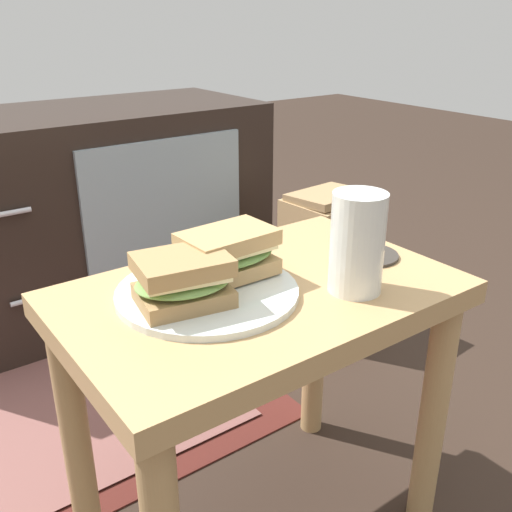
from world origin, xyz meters
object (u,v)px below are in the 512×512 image
sandwich_front (183,280)px  sandwich_back (228,253)px  tv_cabinet (93,213)px  coaster (368,255)px  paper_bag (325,263)px  beer_glass (357,245)px  plate (207,292)px

sandwich_front → sandwich_back: sandwich_back is taller
tv_cabinet → coaster: tv_cabinet is taller
sandwich_back → paper_bag: size_ratio=0.36×
tv_cabinet → paper_bag: 0.67m
sandwich_front → beer_glass: 0.24m
sandwich_back → beer_glass: bearing=-43.6°
sandwich_front → paper_bag: sandwich_front is taller
paper_bag → sandwich_back: bearing=-144.6°
beer_glass → coaster: size_ratio=1.45×
sandwich_front → paper_bag: size_ratio=0.36×
plate → beer_glass: size_ratio=1.78×
tv_cabinet → sandwich_front: size_ratio=6.79×
plate → sandwich_front: bearing=-160.1°
beer_glass → tv_cabinet: bearing=89.5°
beer_glass → coaster: (0.10, 0.07, -0.07)m
sandwich_back → paper_bag: sandwich_back is taller
tv_cabinet → beer_glass: bearing=-90.5°
sandwich_back → coaster: size_ratio=1.46×
plate → sandwich_back: 0.06m
plate → sandwich_back: (0.05, 0.02, 0.04)m
beer_glass → paper_bag: size_ratio=0.36×
plate → beer_glass: 0.22m
coaster → paper_bag: size_ratio=0.25×
plate → tv_cabinet: bearing=78.7°
sandwich_front → paper_bag: (0.68, 0.45, -0.31)m
tv_cabinet → plate: 0.96m
sandwich_back → beer_glass: beer_glass is taller
sandwich_front → coaster: bearing=-3.1°
beer_glass → sandwich_front: bearing=157.8°
sandwich_back → paper_bag: bearing=35.4°
plate → sandwich_front: 0.06m
plate → beer_glass: (0.18, -0.11, 0.06)m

